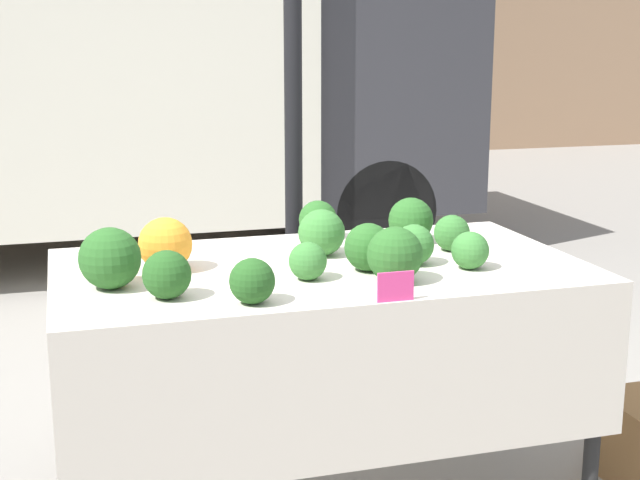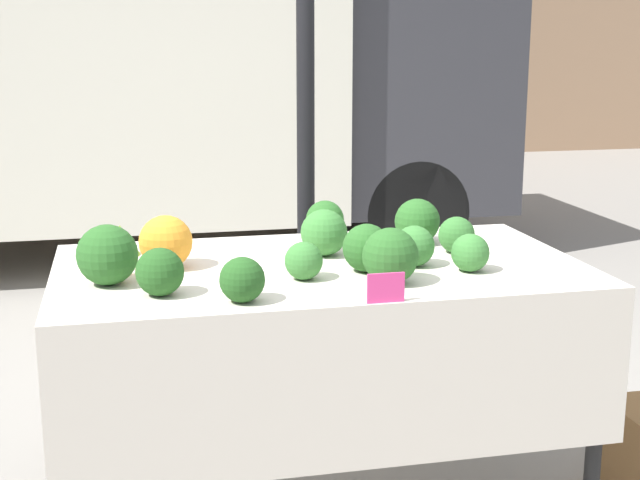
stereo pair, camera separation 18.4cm
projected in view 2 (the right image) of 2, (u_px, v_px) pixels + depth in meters
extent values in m
cylinder|color=black|center=(306.00, 152.00, 3.49)|extent=(0.07, 0.07, 2.21)
cube|color=silver|center=(63.00, 59.00, 6.31)|extent=(3.66, 2.24, 2.13)
cube|color=#333338|center=(394.00, 97.00, 6.90)|extent=(1.25, 2.06, 1.53)
cylinder|color=black|center=(414.00, 212.00, 6.16)|extent=(0.73, 0.22, 0.73)
cylinder|color=black|center=(348.00, 173.00, 7.91)|extent=(0.73, 0.22, 0.73)
cube|color=beige|center=(320.00, 269.00, 2.85)|extent=(1.67, 0.93, 0.03)
cube|color=beige|center=(356.00, 395.00, 2.47)|extent=(1.67, 0.01, 0.46)
cylinder|color=black|center=(71.00, 471.00, 2.40)|extent=(0.05, 0.05, 0.80)
cylinder|color=black|center=(596.00, 419.00, 2.73)|extent=(0.05, 0.05, 0.80)
cylinder|color=black|center=(82.00, 366.00, 3.16)|extent=(0.05, 0.05, 0.80)
cylinder|color=black|center=(491.00, 335.00, 3.49)|extent=(0.05, 0.05, 0.80)
sphere|color=orange|center=(166.00, 242.00, 2.79)|extent=(0.17, 0.17, 0.17)
cone|color=#93B238|center=(120.00, 240.00, 2.96)|extent=(0.13, 0.13, 0.10)
sphere|color=#285B23|center=(390.00, 256.00, 2.61)|extent=(0.17, 0.17, 0.17)
sphere|color=#23511E|center=(242.00, 280.00, 2.43)|extent=(0.13, 0.13, 0.13)
sphere|color=#23511E|center=(160.00, 272.00, 2.49)|extent=(0.14, 0.14, 0.14)
sphere|color=#285B23|center=(417.00, 221.00, 3.12)|extent=(0.16, 0.16, 0.16)
sphere|color=#387533|center=(324.00, 233.00, 2.95)|extent=(0.16, 0.16, 0.16)
sphere|color=#285B23|center=(107.00, 255.00, 2.60)|extent=(0.18, 0.18, 0.18)
sphere|color=#336B2D|center=(457.00, 235.00, 2.99)|extent=(0.12, 0.12, 0.12)
sphere|color=#285B23|center=(367.00, 248.00, 2.75)|extent=(0.15, 0.15, 0.15)
sphere|color=#285B23|center=(325.00, 220.00, 3.21)|extent=(0.14, 0.14, 0.14)
sphere|color=#387533|center=(414.00, 246.00, 2.81)|extent=(0.13, 0.13, 0.13)
sphere|color=#387533|center=(470.00, 253.00, 2.75)|extent=(0.12, 0.12, 0.12)
sphere|color=#387533|center=(304.00, 261.00, 2.66)|extent=(0.12, 0.12, 0.12)
cube|color=#E53D84|center=(386.00, 288.00, 2.43)|extent=(0.11, 0.01, 0.08)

